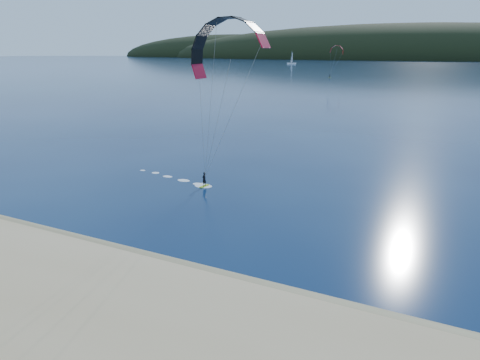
% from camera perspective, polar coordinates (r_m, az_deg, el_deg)
% --- Properties ---
extents(ground, '(1800.00, 1800.00, 0.00)m').
position_cam_1_polar(ground, '(25.09, -15.75, -16.71)').
color(ground, '#08193B').
rests_on(ground, ground).
extents(wet_sand, '(220.00, 2.50, 0.10)m').
position_cam_1_polar(wet_sand, '(28.02, -9.71, -12.18)').
color(wet_sand, olive).
rests_on(wet_sand, ground).
extents(headland, '(1200.00, 310.00, 140.00)m').
position_cam_1_polar(headland, '(760.71, 24.92, 15.26)').
color(headland, black).
rests_on(headland, ground).
extents(kitesurfer_near, '(19.89, 7.42, 16.24)m').
position_cam_1_polar(kitesurfer_near, '(35.04, -1.81, 15.68)').
color(kitesurfer_near, '#AFD619').
rests_on(kitesurfer_near, ground).
extents(kitesurfer_far, '(7.69, 5.21, 14.89)m').
position_cam_1_polar(kitesurfer_far, '(221.17, 13.47, 17.09)').
color(kitesurfer_far, '#AFD619').
rests_on(kitesurfer_far, ground).
extents(sailboat, '(9.31, 5.97, 13.19)m').
position_cam_1_polar(sailboat, '(437.98, 7.29, 16.06)').
color(sailboat, white).
rests_on(sailboat, ground).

